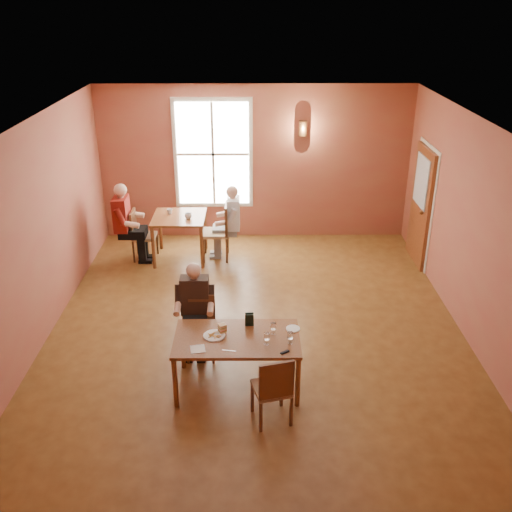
{
  "coord_description": "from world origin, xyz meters",
  "views": [
    {
      "loc": [
        -0.05,
        -7.26,
        4.5
      ],
      "look_at": [
        0.0,
        0.2,
        1.05
      ],
      "focal_mm": 40.0,
      "sensor_mm": 36.0,
      "label": 1
    }
  ],
  "objects_px": {
    "main_table": "(237,362)",
    "chair_diner_main": "(201,329)",
    "second_table": "(180,237)",
    "chair_diner_maroon": "(145,235)",
    "diner_white": "(217,225)",
    "chair_diner_white": "(215,232)",
    "diner_main": "(200,318)",
    "chair_empty": "(272,387)",
    "diner_maroon": "(142,222)"
  },
  "relations": [
    {
      "from": "chair_diner_white",
      "to": "diner_main",
      "type": "bearing_deg",
      "value": 179.77
    },
    {
      "from": "chair_empty",
      "to": "chair_diner_white",
      "type": "relative_size",
      "value": 0.85
    },
    {
      "from": "chair_diner_white",
      "to": "chair_diner_main",
      "type": "bearing_deg",
      "value": 179.77
    },
    {
      "from": "chair_empty",
      "to": "second_table",
      "type": "distance_m",
      "value": 4.69
    },
    {
      "from": "chair_diner_main",
      "to": "diner_white",
      "type": "distance_m",
      "value": 3.18
    },
    {
      "from": "diner_main",
      "to": "second_table",
      "type": "relative_size",
      "value": 1.32
    },
    {
      "from": "second_table",
      "to": "chair_diner_maroon",
      "type": "bearing_deg",
      "value": 180.0
    },
    {
      "from": "diner_main",
      "to": "chair_empty",
      "type": "distance_m",
      "value": 1.54
    },
    {
      "from": "chair_diner_main",
      "to": "diner_white",
      "type": "xyz_separation_m",
      "value": [
        0.04,
        3.17,
        0.24
      ]
    },
    {
      "from": "chair_empty",
      "to": "chair_diner_white",
      "type": "height_order",
      "value": "chair_diner_white"
    },
    {
      "from": "diner_maroon",
      "to": "chair_diner_maroon",
      "type": "bearing_deg",
      "value": 90.0
    },
    {
      "from": "chair_empty",
      "to": "second_table",
      "type": "xyz_separation_m",
      "value": [
        -1.54,
        4.43,
        -0.03
      ]
    },
    {
      "from": "chair_diner_maroon",
      "to": "diner_maroon",
      "type": "xyz_separation_m",
      "value": [
        -0.03,
        0.0,
        0.24
      ]
    },
    {
      "from": "main_table",
      "to": "chair_diner_main",
      "type": "relative_size",
      "value": 1.8
    },
    {
      "from": "second_table",
      "to": "diner_main",
      "type": "bearing_deg",
      "value": -78.73
    },
    {
      "from": "chair_empty",
      "to": "diner_maroon",
      "type": "distance_m",
      "value": 4.97
    },
    {
      "from": "diner_main",
      "to": "second_table",
      "type": "bearing_deg",
      "value": -78.73
    },
    {
      "from": "chair_diner_maroon",
      "to": "diner_maroon",
      "type": "relative_size",
      "value": 0.66
    },
    {
      "from": "diner_main",
      "to": "main_table",
      "type": "bearing_deg",
      "value": 128.88
    },
    {
      "from": "second_table",
      "to": "diner_maroon",
      "type": "distance_m",
      "value": 0.74
    },
    {
      "from": "main_table",
      "to": "second_table",
      "type": "xyz_separation_m",
      "value": [
        -1.14,
        3.82,
        0.06
      ]
    },
    {
      "from": "main_table",
      "to": "chair_diner_main",
      "type": "xyz_separation_m",
      "value": [
        -0.5,
        0.65,
        0.07
      ]
    },
    {
      "from": "diner_white",
      "to": "diner_main",
      "type": "bearing_deg",
      "value": 179.23
    },
    {
      "from": "chair_diner_white",
      "to": "chair_diner_maroon",
      "type": "height_order",
      "value": "chair_diner_white"
    },
    {
      "from": "diner_white",
      "to": "chair_diner_maroon",
      "type": "distance_m",
      "value": 1.34
    },
    {
      "from": "chair_diner_main",
      "to": "chair_diner_white",
      "type": "distance_m",
      "value": 3.17
    },
    {
      "from": "chair_diner_main",
      "to": "chair_diner_white",
      "type": "relative_size",
      "value": 0.8
    },
    {
      "from": "chair_diner_main",
      "to": "second_table",
      "type": "distance_m",
      "value": 3.23
    },
    {
      "from": "diner_main",
      "to": "chair_empty",
      "type": "relative_size",
      "value": 1.38
    },
    {
      "from": "second_table",
      "to": "diner_maroon",
      "type": "relative_size",
      "value": 0.66
    },
    {
      "from": "chair_empty",
      "to": "diner_white",
      "type": "height_order",
      "value": "diner_white"
    },
    {
      "from": "main_table",
      "to": "second_table",
      "type": "distance_m",
      "value": 3.98
    },
    {
      "from": "chair_diner_white",
      "to": "diner_maroon",
      "type": "relative_size",
      "value": 0.74
    },
    {
      "from": "main_table",
      "to": "diner_main",
      "type": "xyz_separation_m",
      "value": [
        -0.5,
        0.62,
        0.26
      ]
    },
    {
      "from": "second_table",
      "to": "diner_white",
      "type": "xyz_separation_m",
      "value": [
        0.68,
        0.0,
        0.25
      ]
    },
    {
      "from": "chair_diner_main",
      "to": "chair_diner_maroon",
      "type": "bearing_deg",
      "value": -67.89
    },
    {
      "from": "diner_main",
      "to": "diner_maroon",
      "type": "distance_m",
      "value": 3.46
    },
    {
      "from": "chair_diner_main",
      "to": "chair_diner_maroon",
      "type": "relative_size",
      "value": 0.9
    },
    {
      "from": "main_table",
      "to": "chair_diner_maroon",
      "type": "xyz_separation_m",
      "value": [
        -1.79,
        3.82,
        0.11
      ]
    },
    {
      "from": "main_table",
      "to": "diner_main",
      "type": "bearing_deg",
      "value": 128.88
    },
    {
      "from": "main_table",
      "to": "chair_diner_maroon",
      "type": "distance_m",
      "value": 4.22
    },
    {
      "from": "chair_empty",
      "to": "second_table",
      "type": "bearing_deg",
      "value": 94.1
    },
    {
      "from": "chair_diner_main",
      "to": "second_table",
      "type": "bearing_deg",
      "value": -78.63
    },
    {
      "from": "chair_diner_main",
      "to": "chair_empty",
      "type": "relative_size",
      "value": 0.94
    },
    {
      "from": "chair_diner_main",
      "to": "diner_white",
      "type": "height_order",
      "value": "diner_white"
    },
    {
      "from": "diner_main",
      "to": "diner_white",
      "type": "height_order",
      "value": "diner_white"
    },
    {
      "from": "main_table",
      "to": "diner_white",
      "type": "height_order",
      "value": "diner_white"
    },
    {
      "from": "second_table",
      "to": "chair_diner_maroon",
      "type": "height_order",
      "value": "chair_diner_maroon"
    },
    {
      "from": "main_table",
      "to": "chair_empty",
      "type": "relative_size",
      "value": 1.7
    },
    {
      "from": "main_table",
      "to": "chair_diner_white",
      "type": "bearing_deg",
      "value": 97.27
    }
  ]
}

